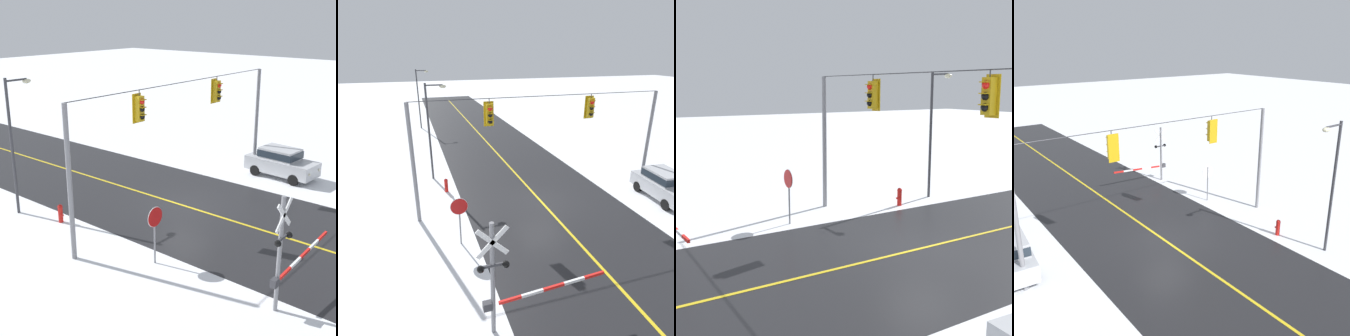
% 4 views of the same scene
% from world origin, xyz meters
% --- Properties ---
extents(ground_plane, '(160.00, 160.00, 0.00)m').
position_xyz_m(ground_plane, '(0.00, 0.00, 0.00)').
color(ground_plane, white).
extents(signal_span, '(14.20, 0.47, 6.22)m').
position_xyz_m(signal_span, '(-0.08, -0.01, 4.09)').
color(signal_span, gray).
rests_on(signal_span, ground).
extents(stop_sign, '(0.80, 0.09, 2.35)m').
position_xyz_m(stop_sign, '(-5.25, -2.73, 1.71)').
color(stop_sign, gray).
rests_on(stop_sign, ground).
extents(streetlamp_near, '(1.39, 0.28, 6.50)m').
position_xyz_m(streetlamp_near, '(-5.59, 5.62, 3.92)').
color(streetlamp_near, '#38383D').
rests_on(streetlamp_near, ground).
extents(fire_hydrant, '(0.24, 0.31, 0.88)m').
position_xyz_m(fire_hydrant, '(-5.18, 3.15, 0.47)').
color(fire_hydrant, red).
rests_on(fire_hydrant, ground).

